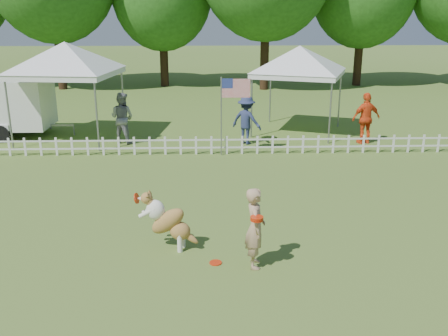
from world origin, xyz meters
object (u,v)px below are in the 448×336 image
(dog, at_px, (169,221))
(spectator_b, at_px, (246,120))
(handler, at_px, (255,228))
(canopy_tent_left, at_px, (69,93))
(flag_pole, at_px, (221,117))
(spectator_c, at_px, (366,118))
(frisbee_on_turf, at_px, (216,263))
(spectator_a, at_px, (122,118))
(canopy_tent_right, at_px, (298,91))

(dog, height_order, spectator_b, spectator_b)
(handler, relative_size, canopy_tent_left, 0.45)
(handler, height_order, flag_pole, flag_pole)
(handler, xyz_separation_m, spectator_c, (4.69, 8.72, 0.14))
(frisbee_on_turf, bearing_deg, flag_pole, 87.55)
(canopy_tent_left, distance_m, spectator_b, 6.40)
(dog, height_order, frisbee_on_turf, dog)
(dog, relative_size, spectator_a, 0.65)
(spectator_a, xyz_separation_m, spectator_c, (8.52, -0.38, 0.00))
(handler, xyz_separation_m, spectator_b, (0.51, 8.81, 0.09))
(frisbee_on_turf, bearing_deg, spectator_a, 109.14)
(dog, distance_m, spectator_a, 8.64)
(canopy_tent_left, height_order, flag_pole, canopy_tent_left)
(flag_pole, distance_m, spectator_a, 3.86)
(frisbee_on_turf, relative_size, spectator_b, 0.14)
(spectator_a, relative_size, spectator_b, 1.06)
(spectator_a, distance_m, spectator_c, 8.53)
(handler, xyz_separation_m, dog, (-1.61, 0.76, -0.18))
(dog, xyz_separation_m, spectator_b, (2.12, 8.05, 0.27))
(canopy_tent_right, height_order, spectator_a, canopy_tent_right)
(handler, height_order, frisbee_on_turf, handler)
(flag_pole, bearing_deg, spectator_b, 57.64)
(canopy_tent_left, relative_size, spectator_b, 2.01)
(handler, bearing_deg, spectator_c, -28.45)
(flag_pole, height_order, spectator_c, flag_pole)
(dog, bearing_deg, spectator_c, 64.68)
(frisbee_on_turf, xyz_separation_m, spectator_c, (5.40, 8.62, 0.88))
(canopy_tent_left, bearing_deg, dog, -57.77)
(dog, relative_size, spectator_b, 0.69)
(flag_pole, xyz_separation_m, spectator_a, (-3.43, 1.73, -0.37))
(canopy_tent_left, relative_size, spectator_a, 1.89)
(canopy_tent_right, bearing_deg, handler, -83.04)
(dog, relative_size, canopy_tent_left, 0.34)
(handler, xyz_separation_m, flag_pole, (-0.40, 7.37, 0.50))
(spectator_a, bearing_deg, canopy_tent_left, 5.65)
(dog, height_order, canopy_tent_left, canopy_tent_left)
(canopy_tent_left, xyz_separation_m, spectator_a, (1.94, -0.61, -0.80))
(handler, height_order, canopy_tent_right, canopy_tent_right)
(handler, xyz_separation_m, spectator_a, (-3.83, 9.10, 0.14))
(frisbee_on_turf, distance_m, spectator_a, 9.56)
(frisbee_on_turf, bearing_deg, handler, -8.59)
(flag_pole, bearing_deg, spectator_c, 14.97)
(frisbee_on_turf, height_order, spectator_c, spectator_c)
(spectator_b, bearing_deg, canopy_tent_right, -107.87)
(flag_pole, distance_m, spectator_b, 1.75)
(spectator_a, height_order, spectator_c, spectator_c)
(dog, height_order, spectator_c, spectator_c)
(canopy_tent_left, height_order, spectator_a, canopy_tent_left)
(spectator_a, bearing_deg, frisbee_on_turf, 132.32)
(spectator_b, bearing_deg, frisbee_on_turf, 113.95)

